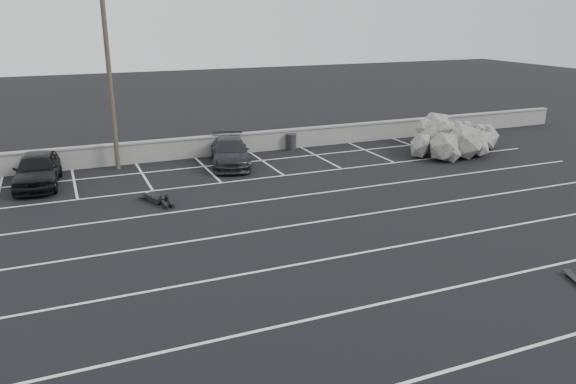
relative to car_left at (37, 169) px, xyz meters
name	(u,v)px	position (x,y,z in m)	size (l,w,h in m)	color
ground	(275,268)	(6.42, -11.65, -0.74)	(120.00, 120.00, 0.00)	black
seawall	(175,149)	(6.42, 2.35, -0.19)	(50.00, 0.45, 1.06)	gray
stall_lines	(229,220)	(6.34, -7.24, -0.73)	(36.00, 20.05, 0.01)	silver
car_left	(37,169)	(0.00, 0.00, 0.00)	(1.74, 4.32, 1.47)	black
car_right	(230,152)	(8.69, 0.14, -0.09)	(1.81, 4.44, 1.29)	black
utility_pole	(110,80)	(3.50, 1.55, 3.50)	(1.11, 0.22, 8.36)	#4C4238
trash_bin	(291,142)	(12.74, 1.95, -0.29)	(0.73, 0.73, 0.87)	#262629
riprap_pile	(450,141)	(20.26, -1.94, -0.09)	(6.09, 5.25, 1.66)	gray
person	(154,195)	(4.24, -3.97, -0.49)	(1.70, 2.66, 0.50)	black
skateboard	(576,279)	(13.85, -15.68, -0.66)	(0.51, 0.88, 0.10)	black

